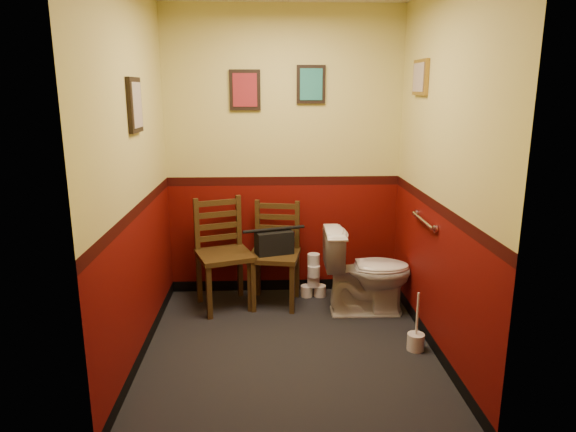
% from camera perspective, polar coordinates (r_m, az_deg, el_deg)
% --- Properties ---
extents(floor, '(2.20, 2.40, 0.00)m').
position_cam_1_polar(floor, '(4.11, 0.16, -14.51)').
color(floor, black).
rests_on(floor, ground).
extents(wall_back, '(2.20, 0.00, 2.70)m').
position_cam_1_polar(wall_back, '(4.85, -0.49, 6.73)').
color(wall_back, '#570A06').
rests_on(wall_back, ground).
extents(wall_front, '(2.20, 0.00, 2.70)m').
position_cam_1_polar(wall_front, '(2.49, 1.45, -0.22)').
color(wall_front, '#570A06').
rests_on(wall_front, ground).
extents(wall_left, '(0.00, 2.40, 2.70)m').
position_cam_1_polar(wall_left, '(3.78, -16.77, 4.06)').
color(wall_left, '#570A06').
rests_on(wall_left, ground).
extents(wall_right, '(0.00, 2.40, 2.70)m').
position_cam_1_polar(wall_right, '(3.88, 16.68, 4.30)').
color(wall_right, '#570A06').
rests_on(wall_right, ground).
extents(grab_bar, '(0.05, 0.56, 0.06)m').
position_cam_1_polar(grab_bar, '(4.18, 14.81, -0.51)').
color(grab_bar, silver).
rests_on(grab_bar, wall_right).
extents(framed_print_back_a, '(0.28, 0.04, 0.36)m').
position_cam_1_polar(framed_print_back_a, '(4.80, -4.80, 13.78)').
color(framed_print_back_a, black).
rests_on(framed_print_back_a, wall_back).
extents(framed_print_back_b, '(0.26, 0.04, 0.34)m').
position_cam_1_polar(framed_print_back_b, '(4.81, 2.58, 14.41)').
color(framed_print_back_b, black).
rests_on(framed_print_back_b, wall_back).
extents(framed_print_left, '(0.04, 0.30, 0.38)m').
position_cam_1_polar(framed_print_left, '(3.82, -16.63, 11.73)').
color(framed_print_left, black).
rests_on(framed_print_left, wall_left).
extents(framed_print_right, '(0.04, 0.34, 0.28)m').
position_cam_1_polar(framed_print_right, '(4.39, 14.48, 14.69)').
color(framed_print_right, olive).
rests_on(framed_print_right, wall_right).
extents(toilet, '(0.79, 0.45, 0.76)m').
position_cam_1_polar(toilet, '(4.63, 8.77, -6.14)').
color(toilet, white).
rests_on(toilet, floor).
extents(toilet_brush, '(0.13, 0.13, 0.47)m').
position_cam_1_polar(toilet_brush, '(4.18, 14.00, -13.28)').
color(toilet_brush, silver).
rests_on(toilet_brush, floor).
extents(chair_left, '(0.59, 0.59, 1.00)m').
position_cam_1_polar(chair_left, '(4.72, -7.21, -4.17)').
color(chair_left, '#452F14').
rests_on(chair_left, floor).
extents(chair_right, '(0.51, 0.51, 0.95)m').
position_cam_1_polar(chair_right, '(4.76, -1.46, -4.23)').
color(chair_right, '#452F14').
rests_on(chair_right, floor).
extents(handbag, '(0.37, 0.26, 0.24)m').
position_cam_1_polar(handbag, '(4.68, -1.55, -2.93)').
color(handbag, black).
rests_on(handbag, chair_right).
extents(tp_stack, '(0.25, 0.15, 0.43)m').
position_cam_1_polar(tp_stack, '(4.98, 2.84, -6.97)').
color(tp_stack, silver).
rests_on(tp_stack, floor).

